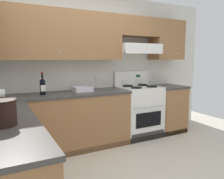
{
  "coord_description": "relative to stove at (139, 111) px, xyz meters",
  "views": [
    {
      "loc": [
        -1.25,
        -2.12,
        1.44
      ],
      "look_at": [
        0.24,
        0.7,
        1.0
      ],
      "focal_mm": 35.91,
      "sensor_mm": 36.0,
      "label": 1
    }
  ],
  "objects": [
    {
      "name": "paper_towel_roll",
      "position": [
        -2.3,
        -0.09,
        0.5
      ],
      "size": [
        0.11,
        0.13,
        0.13
      ],
      "color": "white",
      "rests_on": "counter_back_run"
    },
    {
      "name": "wall_back",
      "position": [
        -0.71,
        0.27,
        1.0
      ],
      "size": [
        4.68,
        0.57,
        2.55
      ],
      "color": "silver",
      "rests_on": "ground_plane"
    },
    {
      "name": "stove",
      "position": [
        0.0,
        0.0,
        0.0
      ],
      "size": [
        0.76,
        0.62,
        1.2
      ],
      "color": "white",
      "rests_on": "ground_plane"
    },
    {
      "name": "bucket",
      "position": [
        -2.33,
        -1.43,
        0.54
      ],
      "size": [
        0.25,
        0.25,
        0.21
      ],
      "color": "black",
      "rests_on": "counter_left_run"
    },
    {
      "name": "wine_bottle",
      "position": [
        -1.73,
        -0.0,
        0.56
      ],
      "size": [
        0.08,
        0.08,
        0.34
      ],
      "color": "black",
      "rests_on": "counter_back_run"
    },
    {
      "name": "counter_back_run",
      "position": [
        -1.07,
        -0.01,
        -0.03
      ],
      "size": [
        3.6,
        0.65,
        0.91
      ],
      "color": "olive",
      "rests_on": "ground_plane"
    },
    {
      "name": "bowl",
      "position": [
        -1.09,
        0.05,
        0.46
      ],
      "size": [
        0.29,
        0.25,
        0.08
      ],
      "color": "silver",
      "rests_on": "counter_back_run"
    },
    {
      "name": "counter_left_run",
      "position": [
        -2.34,
        -1.26,
        -0.03
      ],
      "size": [
        0.63,
        1.91,
        0.91
      ],
      "color": "olive",
      "rests_on": "ground_plane"
    }
  ]
}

